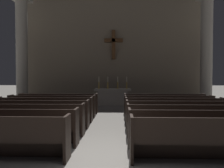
{
  "coord_description": "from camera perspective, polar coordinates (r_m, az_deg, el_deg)",
  "views": [
    {
      "loc": [
        0.42,
        -4.62,
        1.75
      ],
      "look_at": [
        0.0,
        7.74,
        1.34
      ],
      "focal_mm": 36.3,
      "sensor_mm": 36.0,
      "label": 1
    }
  ],
  "objects": [
    {
      "name": "pew_left_row_6",
      "position": [
        10.14,
        -14.85,
        -5.35
      ],
      "size": [
        3.72,
        0.5,
        0.95
      ],
      "color": "black",
      "rests_on": "ground"
    },
    {
      "name": "pew_right_row_1",
      "position": [
        5.19,
        26.09,
        -12.46
      ],
      "size": [
        3.72,
        0.5,
        0.95
      ],
      "color": "black",
      "rests_on": "ground"
    },
    {
      "name": "column_left_third",
      "position": [
        15.18,
        -21.75,
        7.25
      ],
      "size": [
        1.06,
        1.06,
        6.56
      ],
      "color": "#ADA89E",
      "rests_on": "ground"
    },
    {
      "name": "pew_right_row_5",
      "position": [
        8.96,
        15.41,
        -6.32
      ],
      "size": [
        3.72,
        0.5,
        0.95
      ],
      "color": "black",
      "rests_on": "ground"
    },
    {
      "name": "pew_left_row_2",
      "position": [
        6.44,
        -25.44,
        -9.66
      ],
      "size": [
        3.72,
        0.5,
        0.95
      ],
      "color": "black",
      "rests_on": "ground"
    },
    {
      "name": "apse_with_cross",
      "position": [
        15.79,
        0.42,
        8.47
      ],
      "size": [
        12.39,
        0.49,
        7.1
      ],
      "color": "gray",
      "rests_on": "ground"
    },
    {
      "name": "pew_right_row_6",
      "position": [
        9.93,
        14.05,
        -5.5
      ],
      "size": [
        3.72,
        0.5,
        0.95
      ],
      "color": "black",
      "rests_on": "ground"
    },
    {
      "name": "column_right_third",
      "position": [
        14.86,
        22.67,
        7.35
      ],
      "size": [
        1.06,
        1.06,
        6.56
      ],
      "color": "#ADA89E",
      "rests_on": "ground"
    },
    {
      "name": "pew_right_row_4",
      "position": [
        7.99,
        17.11,
        -7.33
      ],
      "size": [
        3.72,
        0.5,
        0.95
      ],
      "color": "black",
      "rests_on": "ground"
    },
    {
      "name": "pew_left_row_7",
      "position": [
        11.1,
        -13.34,
        -4.72
      ],
      "size": [
        3.72,
        0.5,
        0.95
      ],
      "color": "black",
      "rests_on": "ground"
    },
    {
      "name": "candlestick_outer_left",
      "position": [
        13.82,
        -3.33,
        -0.18
      ],
      "size": [
        0.16,
        0.16,
        0.73
      ],
      "color": "#B79338",
      "rests_on": "altar"
    },
    {
      "name": "pew_left_row_3",
      "position": [
        7.33,
        -21.78,
        -8.21
      ],
      "size": [
        3.72,
        0.5,
        0.95
      ],
      "color": "black",
      "rests_on": "ground"
    },
    {
      "name": "pew_right_row_3",
      "position": [
        7.04,
        19.28,
        -8.6
      ],
      "size": [
        3.72,
        0.5,
        0.95
      ],
      "color": "black",
      "rests_on": "ground"
    },
    {
      "name": "candlestick_outer_right",
      "position": [
        13.77,
        3.74,
        -0.19
      ],
      "size": [
        0.16,
        0.16,
        0.73
      ],
      "color": "#B79338",
      "rests_on": "altar"
    },
    {
      "name": "altar",
      "position": [
        13.81,
        0.2,
        -3.14
      ],
      "size": [
        2.2,
        0.9,
        1.01
      ],
      "color": "#A8A399",
      "rests_on": "ground"
    },
    {
      "name": "pew_left_row_5",
      "position": [
        9.19,
        -16.68,
        -6.12
      ],
      "size": [
        3.72,
        0.5,
        0.95
      ],
      "color": "black",
      "rests_on": "ground"
    },
    {
      "name": "candlestick_inner_right",
      "position": [
        13.76,
        1.45,
        -0.19
      ],
      "size": [
        0.16,
        0.16,
        0.73
      ],
      "color": "#B79338",
      "rests_on": "altar"
    },
    {
      "name": "candlestick_inner_left",
      "position": [
        13.78,
        -1.05,
        -0.19
      ],
      "size": [
        0.16,
        0.16,
        0.73
      ],
      "color": "#B79338",
      "rests_on": "altar"
    },
    {
      "name": "pew_right_row_7",
      "position": [
        10.91,
        12.94,
        -4.83
      ],
      "size": [
        3.72,
        0.5,
        0.95
      ],
      "color": "black",
      "rests_on": "ground"
    },
    {
      "name": "pew_right_row_2",
      "position": [
        6.1,
        22.15,
        -10.25
      ],
      "size": [
        3.72,
        0.5,
        0.95
      ],
      "color": "black",
      "rests_on": "ground"
    },
    {
      "name": "pew_left_row_4",
      "position": [
        8.25,
        -18.93,
        -7.05
      ],
      "size": [
        3.72,
        0.5,
        0.95
      ],
      "color": "black",
      "rests_on": "ground"
    },
    {
      "name": "ground_plane",
      "position": [
        4.96,
        -3.23,
        -18.72
      ],
      "size": [
        80.0,
        80.0,
        0.0
      ],
      "primitive_type": "plane",
      "color": "gray"
    }
  ]
}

